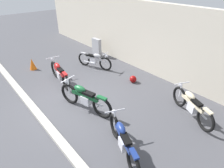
% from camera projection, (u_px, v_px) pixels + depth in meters
% --- Properties ---
extents(ground_plane, '(40.00, 40.00, 0.00)m').
position_uv_depth(ground_plane, '(74.00, 102.00, 7.09)').
color(ground_plane, '#47474C').
extents(building_wall, '(18.00, 0.30, 3.11)m').
position_uv_depth(building_wall, '(151.00, 39.00, 8.63)').
color(building_wall, beige).
rests_on(building_wall, ground_plane).
extents(curb_strip, '(18.00, 0.24, 0.12)m').
position_uv_depth(curb_strip, '(39.00, 115.00, 6.34)').
color(curb_strip, '#B7B2A8').
rests_on(curb_strip, ground_plane).
extents(stone_marker, '(0.60, 0.23, 0.97)m').
position_uv_depth(stone_marker, '(97.00, 47.00, 10.91)').
color(stone_marker, '#9E9EA3').
rests_on(stone_marker, ground_plane).
extents(helmet, '(0.30, 0.30, 0.30)m').
position_uv_depth(helmet, '(133.00, 79.00, 8.33)').
color(helmet, maroon).
rests_on(helmet, ground_plane).
extents(traffic_cone, '(0.32, 0.32, 0.55)m').
position_uv_depth(traffic_cone, '(32.00, 64.00, 9.40)').
color(traffic_cone, orange).
rests_on(traffic_cone, ground_plane).
extents(motorcycle_green, '(2.16, 0.83, 0.99)m').
position_uv_depth(motorcycle_green, '(84.00, 98.00, 6.48)').
color(motorcycle_green, black).
rests_on(motorcycle_green, ground_plane).
extents(motorcycle_red, '(2.10, 0.59, 0.94)m').
position_uv_depth(motorcycle_red, '(59.00, 73.00, 8.15)').
color(motorcycle_red, black).
rests_on(motorcycle_red, ground_plane).
extents(motorcycle_cream, '(1.89, 0.96, 0.91)m').
position_uv_depth(motorcycle_cream, '(191.00, 105.00, 6.20)').
color(motorcycle_cream, black).
rests_on(motorcycle_cream, ground_plane).
extents(motorcycle_silver, '(1.83, 0.86, 0.86)m').
position_uv_depth(motorcycle_silver, '(95.00, 60.00, 9.47)').
color(motorcycle_silver, black).
rests_on(motorcycle_silver, ground_plane).
extents(motorcycle_blue, '(1.91, 0.94, 0.91)m').
position_uv_depth(motorcycle_blue, '(123.00, 140.00, 4.89)').
color(motorcycle_blue, black).
rests_on(motorcycle_blue, ground_plane).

